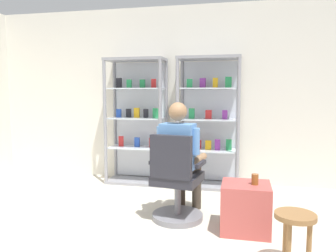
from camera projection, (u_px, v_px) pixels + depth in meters
The scene contains 8 objects.
back_wall at pixel (175, 95), 5.16m from camera, with size 6.00×0.10×2.70m, color silver.
display_cabinet_left at pixel (138, 120), 5.09m from camera, with size 0.90×0.45×1.90m.
display_cabinet_right at pixel (209, 122), 4.86m from camera, with size 0.90×0.45×1.90m.
office_chair at pixel (176, 185), 3.56m from camera, with size 0.60×0.56×0.96m.
seated_shopkeeper at pixel (181, 154), 3.68m from camera, with size 0.53×0.60×1.29m.
storage_crate at pixel (246, 208), 3.31m from camera, with size 0.48×0.44×0.49m, color #B24C47.
tea_glass at pixel (255, 179), 3.25m from camera, with size 0.07×0.07×0.11m, color brown.
wooden_stool at pixel (295, 225), 2.59m from camera, with size 0.32×0.32×0.45m.
Camera 1 is at (1.01, -2.09, 1.40)m, focal length 35.28 mm.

